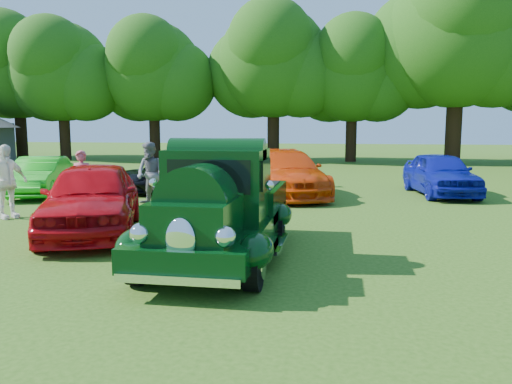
% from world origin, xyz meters
% --- Properties ---
extents(ground, '(120.00, 120.00, 0.00)m').
position_xyz_m(ground, '(0.00, 0.00, 0.00)').
color(ground, '#2B5213').
rests_on(ground, ground).
extents(hero_pickup, '(2.39, 5.14, 2.01)m').
position_xyz_m(hero_pickup, '(0.44, -0.24, 0.87)').
color(hero_pickup, black).
rests_on(hero_pickup, ground).
extents(red_convertible, '(3.47, 5.15, 1.63)m').
position_xyz_m(red_convertible, '(-2.89, 1.32, 0.81)').
color(red_convertible, '#BA080F').
rests_on(red_convertible, ground).
extents(back_car_lime, '(2.58, 4.32, 1.34)m').
position_xyz_m(back_car_lime, '(-7.71, 6.82, 0.67)').
color(back_car_lime, '#1ABA18').
rests_on(back_car_lime, ground).
extents(back_car_black, '(3.89, 4.80, 1.21)m').
position_xyz_m(back_car_black, '(-3.69, 8.82, 0.61)').
color(back_car_black, black).
rests_on(back_car_black, ground).
extents(back_car_orange, '(3.79, 5.82, 1.57)m').
position_xyz_m(back_car_orange, '(0.74, 8.17, 0.78)').
color(back_car_orange, '#E03D07').
rests_on(back_car_orange, ground).
extents(back_car_blue, '(2.33, 4.61, 1.51)m').
position_xyz_m(back_car_blue, '(6.04, 9.24, 0.75)').
color(back_car_blue, '#0D1498').
rests_on(back_car_blue, ground).
extents(spectator_pink, '(0.70, 0.51, 1.75)m').
position_xyz_m(spectator_pink, '(-4.48, 3.79, 0.87)').
color(spectator_pink, '#C14F60').
rests_on(spectator_pink, ground).
extents(spectator_grey, '(1.16, 1.06, 1.93)m').
position_xyz_m(spectator_grey, '(-3.14, 5.45, 0.96)').
color(spectator_grey, slate).
rests_on(spectator_grey, ground).
extents(spectator_white, '(0.93, 1.23, 1.94)m').
position_xyz_m(spectator_white, '(-6.01, 2.67, 0.97)').
color(spectator_white, white).
rests_on(spectator_white, ground).
extents(tree_line, '(63.15, 9.79, 12.29)m').
position_xyz_m(tree_line, '(2.28, 24.62, 6.74)').
color(tree_line, '#321D10').
rests_on(tree_line, ground).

